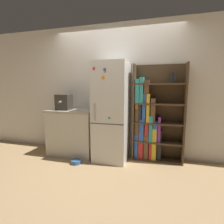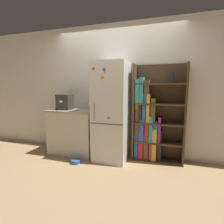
{
  "view_description": "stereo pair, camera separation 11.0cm",
  "coord_description": "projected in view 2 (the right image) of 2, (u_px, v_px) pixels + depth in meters",
  "views": [
    {
      "loc": [
        0.89,
        -2.97,
        1.38
      ],
      "look_at": [
        0.0,
        0.15,
        0.91
      ],
      "focal_mm": 28.0,
      "sensor_mm": 36.0,
      "label": 1
    },
    {
      "loc": [
        1.0,
        -2.93,
        1.38
      ],
      "look_at": [
        0.0,
        0.15,
        0.91
      ],
      "focal_mm": 28.0,
      "sensor_mm": 36.0,
      "label": 2
    }
  ],
  "objects": [
    {
      "name": "refrigerator",
      "position": [
        112.0,
        112.0,
        3.26
      ],
      "size": [
        0.61,
        0.65,
        1.82
      ],
      "color": "white",
      "rests_on": "ground_plane"
    },
    {
      "name": "espresso_machine",
      "position": [
        65.0,
        102.0,
        3.53
      ],
      "size": [
        0.28,
        0.29,
        0.31
      ],
      "color": "#38332D",
      "rests_on": "kitchen_counter"
    },
    {
      "name": "kitchen_counter",
      "position": [
        74.0,
        132.0,
        3.61
      ],
      "size": [
        0.95,
        0.59,
        0.92
      ],
      "color": "beige",
      "rests_on": "ground_plane"
    },
    {
      "name": "ground_plane",
      "position": [
        109.0,
        161.0,
        3.26
      ],
      "size": [
        16.0,
        16.0,
        0.0
      ],
      "primitive_type": "plane",
      "color": "tan"
    },
    {
      "name": "pet_bowl",
      "position": [
        76.0,
        161.0,
        3.18
      ],
      "size": [
        0.18,
        0.18,
        0.07
      ],
      "color": "#3366A5",
      "rests_on": "ground_plane"
    },
    {
      "name": "wall_back",
      "position": [
        117.0,
        91.0,
        3.53
      ],
      "size": [
        8.0,
        0.05,
        2.6
      ],
      "color": "white",
      "rests_on": "ground_plane"
    },
    {
      "name": "bookshelf",
      "position": [
        152.0,
        120.0,
        3.25
      ],
      "size": [
        0.92,
        0.29,
        1.78
      ],
      "color": "#4C3823",
      "rests_on": "ground_plane"
    }
  ]
}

